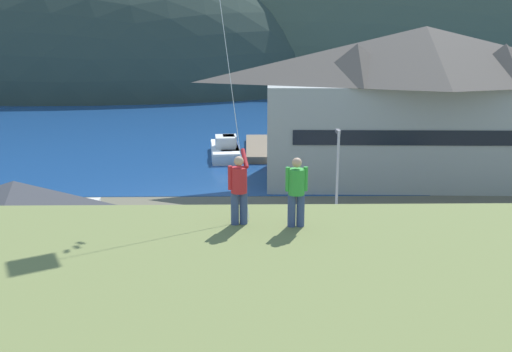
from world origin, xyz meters
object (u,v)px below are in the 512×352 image
object	(u,v)px
moored_boat_outer_mooring	(293,140)
parked_car_back_row_right	(291,282)
parked_car_mid_row_far	(373,241)
moored_boat_inner_slip	(230,149)
harbor_lodge	(422,101)
storage_shed_near_lot	(18,227)
parked_car_corner_spot	(178,291)
person_kite_flyer	(239,187)
wharf_dock	(262,148)
parking_light_pole	(337,172)
moored_boat_wharfside	(225,150)
person_companion	(296,190)

from	to	relation	value
moored_boat_outer_mooring	parked_car_back_row_right	xyz separation A→B (m)	(-3.06, -36.71, 0.34)
parked_car_back_row_right	parked_car_mid_row_far	size ratio (longest dim) A/B	1.02
moored_boat_inner_slip	harbor_lodge	bearing A→B (deg)	-31.65
storage_shed_near_lot	moored_boat_inner_slip	distance (m)	29.74
parked_car_corner_spot	person_kite_flyer	bearing A→B (deg)	-72.13
wharf_dock	parked_car_mid_row_far	size ratio (longest dim) A/B	2.89
moored_boat_inner_slip	parked_car_mid_row_far	distance (m)	27.95
harbor_lodge	parked_car_back_row_right	xyz separation A→B (m)	(-12.06, -22.02, -5.45)
moored_boat_inner_slip	parked_car_corner_spot	distance (m)	32.45
parked_car_back_row_right	parking_light_pole	size ratio (longest dim) A/B	0.71
parked_car_mid_row_far	moored_boat_outer_mooring	bearing A→B (deg)	92.92
parking_light_pole	moored_boat_wharfside	bearing A→B (deg)	109.35
moored_boat_outer_mooring	parking_light_pole	xyz separation A→B (m)	(0.42, -26.87, 2.92)
wharf_dock	parked_car_corner_spot	xyz separation A→B (m)	(-4.44, -34.76, 0.71)
parked_car_corner_spot	parked_car_mid_row_far	world-z (taller)	same
parking_light_pole	person_companion	distance (m)	20.10
harbor_lodge	moored_boat_outer_mooring	world-z (taller)	harbor_lodge
moored_boat_outer_mooring	person_companion	world-z (taller)	person_companion
person_kite_flyer	person_companion	xyz separation A→B (m)	(1.41, -0.20, -0.02)
wharf_dock	person_kite_flyer	world-z (taller)	person_kite_flyer
parked_car_back_row_right	person_kite_flyer	size ratio (longest dim) A/B	2.32
parked_car_corner_spot	person_kite_flyer	xyz separation A→B (m)	(2.72, -8.43, 6.80)
harbor_lodge	person_kite_flyer	size ratio (longest dim) A/B	14.26
parked_car_back_row_right	person_companion	bearing A→B (deg)	-94.24
moored_boat_inner_slip	parking_light_pole	bearing A→B (deg)	-71.98
parked_car_back_row_right	person_kite_flyer	distance (m)	11.60
parking_light_pole	person_kite_flyer	world-z (taller)	person_kite_flyer
parked_car_back_row_right	person_companion	size ratio (longest dim) A/B	2.47
wharf_dock	moored_boat_wharfside	size ratio (longest dim) A/B	1.44
person_kite_flyer	parked_car_mid_row_far	bearing A→B (deg)	64.42
parked_car_mid_row_far	person_kite_flyer	size ratio (longest dim) A/B	2.26
parked_car_back_row_right	parked_car_mid_row_far	xyz separation A→B (m)	(4.68, 5.00, 0.00)
harbor_lodge	moored_boat_inner_slip	size ratio (longest dim) A/B	4.48
harbor_lodge	moored_boat_outer_mooring	bearing A→B (deg)	121.49
wharf_dock	parking_light_pole	bearing A→B (deg)	-80.91
parking_light_pole	moored_boat_inner_slip	bearing A→B (deg)	108.02
moored_boat_wharfside	person_companion	world-z (taller)	person_companion
moored_boat_wharfside	parked_car_mid_row_far	xyz separation A→B (m)	(8.74, -26.33, 0.34)
storage_shed_near_lot	person_kite_flyer	world-z (taller)	person_kite_flyer
parked_car_mid_row_far	person_companion	distance (m)	16.77
moored_boat_outer_mooring	parked_car_mid_row_far	bearing A→B (deg)	-87.08
storage_shed_near_lot	person_kite_flyer	size ratio (longest dim) A/B	4.48
moored_boat_inner_slip	parked_car_back_row_right	bearing A→B (deg)	-83.48
wharf_dock	moored_boat_inner_slip	world-z (taller)	moored_boat_inner_slip
harbor_lodge	person_kite_flyer	xyz separation A→B (m)	(-14.16, -31.19, 1.34)
storage_shed_near_lot	moored_boat_wharfside	xyz separation A→B (m)	(9.03, 27.78, -1.76)
person_companion	wharf_dock	bearing A→B (deg)	89.59
moored_boat_wharfside	parking_light_pole	distance (m)	22.96
moored_boat_wharfside	parked_car_mid_row_far	size ratio (longest dim) A/B	2.01
person_kite_flyer	harbor_lodge	bearing A→B (deg)	65.57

